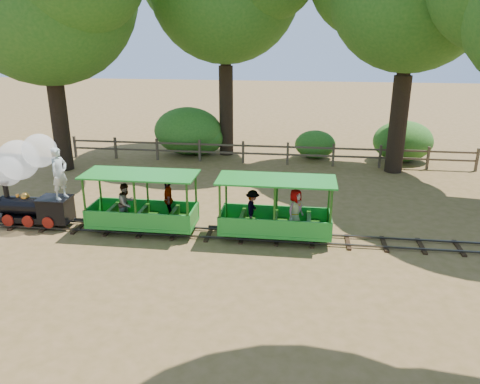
# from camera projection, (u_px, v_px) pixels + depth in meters

# --- Properties ---
(ground) EXTENTS (90.00, 90.00, 0.00)m
(ground) POSITION_uv_depth(u_px,v_px,m) (243.00, 237.00, 13.58)
(ground) COLOR olive
(ground) RESTS_ON ground
(track) EXTENTS (22.00, 1.00, 0.10)m
(track) POSITION_uv_depth(u_px,v_px,m) (243.00, 235.00, 13.56)
(track) COLOR #3F3D3A
(track) RESTS_ON ground
(locomotive) EXTENTS (2.59, 1.19, 2.90)m
(locomotive) POSITION_uv_depth(u_px,v_px,m) (27.00, 174.00, 13.92)
(locomotive) COLOR black
(locomotive) RESTS_ON ground
(carriage_front) EXTENTS (3.28, 1.37, 1.70)m
(carriage_front) POSITION_uv_depth(u_px,v_px,m) (143.00, 208.00, 13.71)
(carriage_front) COLOR #1F8E28
(carriage_front) RESTS_ON track
(carriage_rear) EXTENTS (3.28, 1.34, 1.70)m
(carriage_rear) POSITION_uv_depth(u_px,v_px,m) (275.00, 215.00, 13.22)
(carriage_rear) COLOR #1F8E28
(carriage_rear) RESTS_ON track
(fence) EXTENTS (18.10, 0.10, 1.00)m
(fence) POSITION_uv_depth(u_px,v_px,m) (265.00, 151.00, 20.89)
(fence) COLOR brown
(fence) RESTS_ON ground
(shrub_west) EXTENTS (2.35, 1.81, 1.63)m
(shrub_west) POSITION_uv_depth(u_px,v_px,m) (199.00, 138.00, 22.44)
(shrub_west) COLOR #2D6B1E
(shrub_west) RESTS_ON ground
(shrub_mid_w) EXTENTS (3.26, 2.51, 2.26)m
(shrub_mid_w) POSITION_uv_depth(u_px,v_px,m) (188.00, 131.00, 22.40)
(shrub_mid_w) COLOR #2D6B1E
(shrub_mid_w) RESTS_ON ground
(shrub_mid_e) EXTENTS (1.89, 1.45, 1.31)m
(shrub_mid_e) POSITION_uv_depth(u_px,v_px,m) (315.00, 144.00, 21.80)
(shrub_mid_e) COLOR #2D6B1E
(shrub_mid_e) RESTS_ON ground
(shrub_east) EXTENTS (2.68, 2.06, 1.85)m
(shrub_east) POSITION_uv_depth(u_px,v_px,m) (403.00, 141.00, 21.22)
(shrub_east) COLOR #2D6B1E
(shrub_east) RESTS_ON ground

